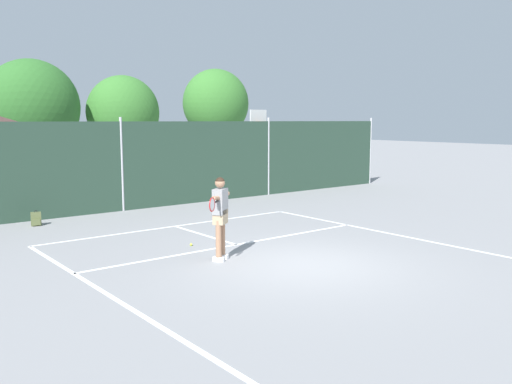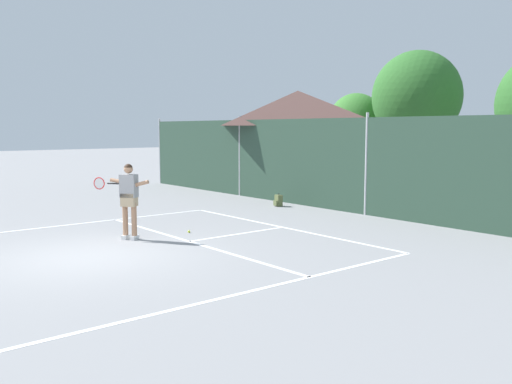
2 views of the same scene
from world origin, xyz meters
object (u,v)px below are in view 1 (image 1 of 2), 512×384
tennis_player (220,211)px  backpack_olive (36,219)px  basketball_hoop (258,138)px  tennis_ball (191,245)px

tennis_player → backpack_olive: bearing=106.7°
backpack_olive → basketball_hoop: bearing=13.7°
backpack_olive → tennis_ball: bearing=-66.4°
tennis_ball → backpack_olive: bearing=113.6°
tennis_player → tennis_ball: bearing=82.5°
basketball_hoop → tennis_player: basketball_hoop is taller
basketball_hoop → backpack_olive: 10.93m
basketball_hoop → tennis_ball: (-8.21, -7.59, -2.28)m
tennis_ball → backpack_olive: 5.52m
tennis_ball → backpack_olive: (-2.21, 5.06, 0.16)m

